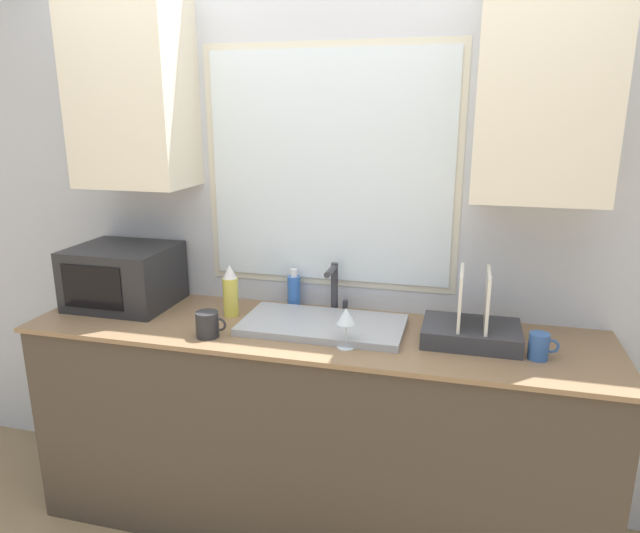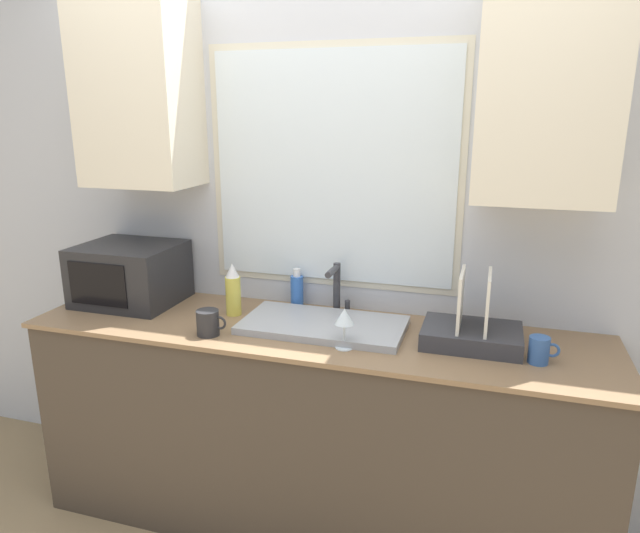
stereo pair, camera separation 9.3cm
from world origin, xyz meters
The scene contains 11 objects.
countertop centered at (0.00, 0.29, 0.47)m, with size 2.41×0.62×0.93m.
wall_back centered at (0.00, 0.58, 1.42)m, with size 6.00×0.38×2.60m.
sink_basin centered at (0.04, 0.31, 0.95)m, with size 0.67×0.35×0.03m.
faucet centered at (0.05, 0.50, 1.07)m, with size 0.08×0.16×0.23m.
microwave centered at (-0.92, 0.37, 1.07)m, with size 0.45×0.39×0.28m.
dish_rack centered at (0.64, 0.32, 0.99)m, with size 0.37×0.27×0.29m.
spray_bottle centered at (-0.39, 0.36, 1.04)m, with size 0.07×0.07×0.23m.
soap_bottle centered at (-0.15, 0.54, 1.01)m, with size 0.06×0.06×0.18m.
mug_near_sink centered at (-0.38, 0.11, 0.98)m, with size 0.13×0.09×0.10m.
wine_glass centered at (0.18, 0.14, 1.05)m, with size 0.08×0.08×0.16m.
mug_by_rack centered at (0.88, 0.22, 0.98)m, with size 0.11×0.07×0.10m.
Camera 2 is at (0.68, -1.81, 1.81)m, focal length 32.00 mm.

